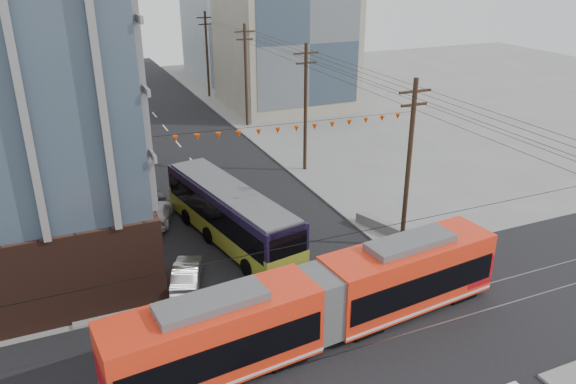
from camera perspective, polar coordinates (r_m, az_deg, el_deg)
name	(u,v)px	position (r m, az deg, el deg)	size (l,w,h in m)	color
bg_bldg_ne_near	(284,40)	(70.15, -0.36, 15.16)	(14.00, 14.00, 16.00)	gray
bg_bldg_nw_far	(12,15)	(88.25, -26.23, 15.86)	(16.00, 18.00, 20.00)	gray
bg_bldg_ne_far	(245,29)	(89.50, -4.39, 16.16)	(16.00, 16.00, 14.00)	#8C99A5
utility_pole_far	(207,55)	(75.55, -8.22, 13.58)	(0.30, 0.30, 11.00)	black
streetcar	(319,304)	(27.73, 3.21, -11.33)	(20.70, 2.91, 3.99)	red
city_bus	(231,214)	(36.95, -5.83, -2.28)	(2.91, 13.43, 3.80)	black
parked_car_silver	(187,274)	(33.07, -10.23, -8.17)	(1.47, 4.23, 1.39)	#ACACAC
parked_car_white	(157,213)	(40.90, -13.13, -2.10)	(1.90, 4.67, 1.35)	silver
parked_car_grey	(142,193)	(44.68, -14.65, -0.11)	(2.11, 4.57, 1.27)	#5A5B5E
jersey_barrier	(382,227)	(38.98, 9.56, -3.50)	(0.95, 4.23, 0.85)	gray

